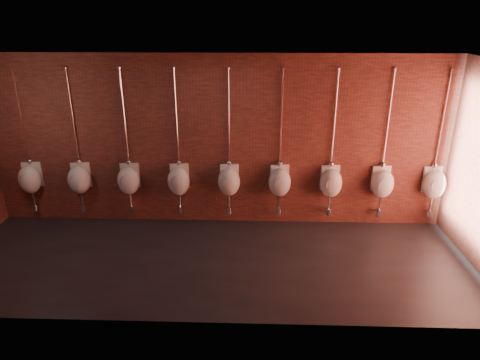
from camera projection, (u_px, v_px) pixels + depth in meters
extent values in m
plane|color=black|center=(212.00, 261.00, 7.08)|extent=(8.50, 8.50, 0.00)
cube|color=black|center=(206.00, 62.00, 5.91)|extent=(8.50, 3.00, 0.04)
cube|color=brown|center=(217.00, 143.00, 7.89)|extent=(8.50, 0.04, 3.20)
cube|color=brown|center=(197.00, 214.00, 5.10)|extent=(8.50, 0.04, 3.20)
ellipsoid|color=silver|center=(30.00, 179.00, 8.11)|extent=(0.47, 0.42, 0.55)
cube|color=silver|center=(33.00, 174.00, 8.23)|extent=(0.36, 0.09, 0.50)
cylinder|color=#979797|center=(26.00, 180.00, 7.97)|extent=(0.24, 0.06, 0.24)
cylinder|color=silver|center=(21.00, 117.00, 7.80)|extent=(0.03, 0.03, 1.79)
sphere|color=silver|center=(29.00, 161.00, 8.09)|extent=(0.10, 0.10, 0.10)
cylinder|color=silver|center=(12.00, 67.00, 7.47)|extent=(0.07, 0.07, 0.01)
cylinder|color=silver|center=(33.00, 197.00, 8.25)|extent=(0.04, 0.04, 0.31)
cylinder|color=silver|center=(35.00, 207.00, 8.33)|extent=(0.10, 0.10, 0.13)
cylinder|color=silver|center=(37.00, 205.00, 8.41)|extent=(0.04, 0.18, 0.04)
ellipsoid|color=silver|center=(79.00, 180.00, 8.09)|extent=(0.47, 0.42, 0.55)
cube|color=silver|center=(81.00, 175.00, 8.20)|extent=(0.36, 0.09, 0.50)
cylinder|color=#979797|center=(76.00, 181.00, 7.94)|extent=(0.24, 0.06, 0.24)
cylinder|color=silver|center=(73.00, 118.00, 7.77)|extent=(0.03, 0.03, 1.79)
sphere|color=silver|center=(79.00, 161.00, 8.06)|extent=(0.10, 0.10, 0.10)
cylinder|color=silver|center=(65.00, 67.00, 7.44)|extent=(0.07, 0.07, 0.01)
cylinder|color=silver|center=(82.00, 198.00, 8.22)|extent=(0.04, 0.04, 0.31)
cylinder|color=silver|center=(83.00, 208.00, 8.30)|extent=(0.10, 0.10, 0.13)
cylinder|color=silver|center=(85.00, 206.00, 8.38)|extent=(0.04, 0.18, 0.04)
ellipsoid|color=silver|center=(129.00, 181.00, 8.06)|extent=(0.47, 0.42, 0.55)
cube|color=silver|center=(130.00, 175.00, 8.17)|extent=(0.36, 0.09, 0.50)
cylinder|color=#979797|center=(126.00, 182.00, 7.92)|extent=(0.24, 0.06, 0.24)
cylinder|color=silver|center=(124.00, 118.00, 7.74)|extent=(0.03, 0.03, 1.79)
sphere|color=silver|center=(128.00, 162.00, 8.03)|extent=(0.10, 0.10, 0.10)
cylinder|color=silver|center=(119.00, 68.00, 7.41)|extent=(0.07, 0.07, 0.01)
cylinder|color=silver|center=(130.00, 199.00, 8.19)|extent=(0.04, 0.04, 0.31)
cylinder|color=silver|center=(131.00, 209.00, 8.27)|extent=(0.10, 0.10, 0.13)
cylinder|color=silver|center=(133.00, 207.00, 8.35)|extent=(0.04, 0.18, 0.04)
ellipsoid|color=silver|center=(179.00, 181.00, 8.03)|extent=(0.47, 0.42, 0.55)
cube|color=silver|center=(180.00, 176.00, 8.14)|extent=(0.36, 0.09, 0.50)
cylinder|color=#979797|center=(177.00, 182.00, 7.89)|extent=(0.24, 0.06, 0.24)
cylinder|color=silver|center=(176.00, 119.00, 7.71)|extent=(0.03, 0.03, 1.79)
sphere|color=silver|center=(179.00, 162.00, 8.00)|extent=(0.10, 0.10, 0.10)
cylinder|color=silver|center=(173.00, 68.00, 7.38)|extent=(0.07, 0.07, 0.01)
cylinder|color=silver|center=(180.00, 199.00, 8.16)|extent=(0.04, 0.04, 0.31)
cylinder|color=silver|center=(180.00, 209.00, 8.24)|extent=(0.10, 0.10, 0.13)
cylinder|color=silver|center=(181.00, 207.00, 8.32)|extent=(0.04, 0.18, 0.04)
ellipsoid|color=silver|center=(229.00, 182.00, 8.00)|extent=(0.47, 0.42, 0.55)
cube|color=silver|center=(229.00, 176.00, 8.11)|extent=(0.36, 0.09, 0.50)
cylinder|color=#979797|center=(228.00, 183.00, 7.86)|extent=(0.24, 0.06, 0.24)
cylinder|color=silver|center=(229.00, 119.00, 7.68)|extent=(0.03, 0.03, 1.79)
sphere|color=silver|center=(229.00, 163.00, 7.97)|extent=(0.10, 0.10, 0.10)
cylinder|color=silver|center=(228.00, 68.00, 7.35)|extent=(0.07, 0.07, 0.01)
cylinder|color=silver|center=(229.00, 200.00, 8.13)|extent=(0.04, 0.04, 0.31)
cylinder|color=silver|center=(229.00, 210.00, 8.21)|extent=(0.10, 0.10, 0.13)
cylinder|color=silver|center=(229.00, 208.00, 8.30)|extent=(0.04, 0.18, 0.04)
ellipsoid|color=silver|center=(280.00, 183.00, 7.97)|extent=(0.47, 0.42, 0.55)
cube|color=silver|center=(279.00, 177.00, 8.08)|extent=(0.36, 0.09, 0.50)
cylinder|color=#979797|center=(280.00, 184.00, 7.83)|extent=(0.24, 0.06, 0.24)
cylinder|color=silver|center=(282.00, 119.00, 7.65)|extent=(0.03, 0.03, 1.79)
sphere|color=silver|center=(280.00, 163.00, 7.94)|extent=(0.10, 0.10, 0.10)
cylinder|color=silver|center=(283.00, 68.00, 7.32)|extent=(0.07, 0.07, 0.01)
cylinder|color=silver|center=(279.00, 201.00, 8.10)|extent=(0.04, 0.04, 0.31)
cylinder|color=silver|center=(279.00, 211.00, 8.18)|extent=(0.10, 0.10, 0.13)
cylinder|color=silver|center=(278.00, 209.00, 8.27)|extent=(0.04, 0.18, 0.04)
ellipsoid|color=silver|center=(331.00, 183.00, 7.94)|extent=(0.47, 0.42, 0.55)
cube|color=silver|center=(330.00, 178.00, 8.05)|extent=(0.36, 0.09, 0.50)
cylinder|color=#979797|center=(332.00, 184.00, 7.80)|extent=(0.24, 0.06, 0.24)
cylinder|color=silver|center=(335.00, 120.00, 7.62)|extent=(0.03, 0.03, 1.79)
sphere|color=silver|center=(331.00, 164.00, 7.92)|extent=(0.10, 0.10, 0.10)
cylinder|color=silver|center=(339.00, 69.00, 7.29)|extent=(0.07, 0.07, 0.01)
cylinder|color=silver|center=(329.00, 201.00, 8.07)|extent=(0.04, 0.04, 0.31)
cylinder|color=silver|center=(328.00, 212.00, 8.15)|extent=(0.10, 0.10, 0.13)
cylinder|color=silver|center=(328.00, 210.00, 8.24)|extent=(0.04, 0.18, 0.04)
ellipsoid|color=silver|center=(382.00, 184.00, 7.91)|extent=(0.47, 0.42, 0.55)
cube|color=silver|center=(381.00, 178.00, 8.02)|extent=(0.36, 0.09, 0.50)
cylinder|color=#979797|center=(385.00, 185.00, 7.77)|extent=(0.24, 0.06, 0.24)
cylinder|color=silver|center=(388.00, 120.00, 7.59)|extent=(0.03, 0.03, 1.79)
sphere|color=silver|center=(383.00, 164.00, 7.89)|extent=(0.10, 0.10, 0.10)
cylinder|color=silver|center=(395.00, 69.00, 7.26)|extent=(0.07, 0.07, 0.01)
cylinder|color=silver|center=(380.00, 202.00, 8.04)|extent=(0.04, 0.04, 0.31)
cylinder|color=silver|center=(379.00, 212.00, 8.12)|extent=(0.10, 0.10, 0.13)
cylinder|color=silver|center=(377.00, 210.00, 8.21)|extent=(0.04, 0.18, 0.04)
ellipsoid|color=silver|center=(434.00, 184.00, 7.88)|extent=(0.47, 0.42, 0.55)
cube|color=silver|center=(432.00, 179.00, 7.99)|extent=(0.36, 0.09, 0.50)
cylinder|color=#979797|center=(437.00, 186.00, 7.74)|extent=(0.24, 0.06, 0.24)
cylinder|color=silver|center=(443.00, 121.00, 7.56)|extent=(0.03, 0.03, 1.79)
sphere|color=silver|center=(435.00, 165.00, 7.86)|extent=(0.10, 0.10, 0.10)
cylinder|color=silver|center=(452.00, 69.00, 7.23)|extent=(0.07, 0.07, 0.01)
cylinder|color=silver|center=(431.00, 203.00, 8.01)|extent=(0.04, 0.04, 0.31)
cylinder|color=silver|center=(429.00, 213.00, 8.09)|extent=(0.10, 0.10, 0.13)
cylinder|color=silver|center=(427.00, 211.00, 8.18)|extent=(0.04, 0.18, 0.04)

